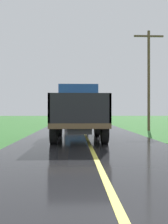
% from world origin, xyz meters
% --- Properties ---
extents(banana_truck_near, '(2.38, 5.82, 2.80)m').
position_xyz_m(banana_truck_near, '(-0.43, 12.75, 1.45)').
color(banana_truck_near, '#2D2D30').
rests_on(banana_truck_near, road_surface).
extents(banana_truck_far, '(2.38, 5.81, 2.80)m').
position_xyz_m(banana_truck_far, '(-0.50, 26.94, 1.45)').
color(banana_truck_far, '#2D2D30').
rests_on(banana_truck_far, road_surface).
extents(utility_pole_roadside, '(2.25, 0.20, 7.58)m').
position_xyz_m(utility_pole_roadside, '(4.99, 18.30, 4.12)').
color(utility_pole_roadside, brown).
rests_on(utility_pole_roadside, ground).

